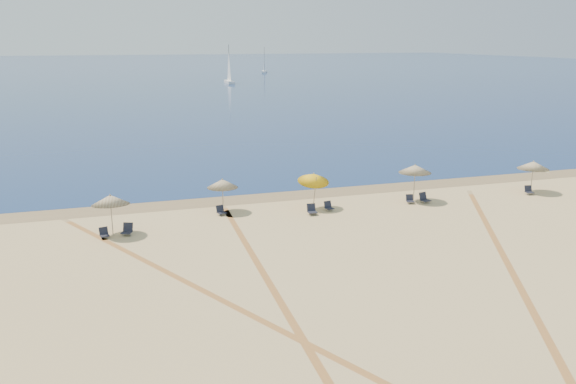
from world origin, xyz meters
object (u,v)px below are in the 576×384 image
(umbrella_2, at_px, (222,183))
(chair_5, at_px, (312,210))
(umbrella_1, at_px, (110,200))
(chair_3, at_px, (127,230))
(sailboat_0, at_px, (229,72))
(sailboat_1, at_px, (264,65))
(chair_6, at_px, (329,206))
(umbrella_4, at_px, (415,169))
(chair_9, at_px, (529,191))
(chair_7, at_px, (410,199))
(umbrella_3, at_px, (314,178))
(chair_2, at_px, (104,233))
(umbrella_5, at_px, (533,165))
(chair_8, at_px, (424,198))
(chair_4, at_px, (221,211))

(umbrella_2, distance_m, chair_5, 6.01)
(umbrella_2, bearing_deg, umbrella_1, -159.16)
(chair_3, relative_size, chair_5, 1.19)
(chair_3, distance_m, sailboat_0, 120.82)
(umbrella_2, xyz_separation_m, sailboat_1, (46.45, 158.62, 0.63))
(chair_6, bearing_deg, chair_3, 177.58)
(umbrella_2, relative_size, sailboat_1, 0.27)
(umbrella_2, relative_size, umbrella_4, 0.85)
(chair_9, bearing_deg, chair_7, -170.47)
(umbrella_3, height_order, chair_2, umbrella_3)
(chair_2, relative_size, chair_7, 0.99)
(umbrella_3, bearing_deg, sailboat_1, 75.74)
(umbrella_4, relative_size, chair_6, 4.05)
(chair_7, bearing_deg, chair_9, 10.79)
(umbrella_2, height_order, chair_2, umbrella_2)
(chair_6, relative_size, sailboat_0, 0.07)
(chair_6, height_order, chair_9, chair_9)
(umbrella_3, height_order, chair_9, umbrella_3)
(umbrella_5, xyz_separation_m, chair_6, (-15.99, -0.06, -1.75))
(chair_3, bearing_deg, chair_8, 24.49)
(umbrella_1, distance_m, chair_8, 20.75)
(chair_5, bearing_deg, chair_4, 166.99)
(chair_5, height_order, chair_6, chair_5)
(umbrella_1, bearing_deg, umbrella_5, 1.78)
(umbrella_5, distance_m, chair_8, 9.18)
(umbrella_3, height_order, chair_5, umbrella_3)
(umbrella_3, relative_size, umbrella_4, 1.00)
(chair_4, bearing_deg, umbrella_2, 52.28)
(chair_5, bearing_deg, chair_9, 3.73)
(umbrella_1, height_order, chair_6, umbrella_1)
(umbrella_3, height_order, chair_3, umbrella_3)
(umbrella_3, bearing_deg, chair_2, -170.74)
(chair_4, relative_size, sailboat_0, 0.07)
(chair_3, bearing_deg, umbrella_5, 24.07)
(chair_3, distance_m, chair_9, 28.28)
(umbrella_2, xyz_separation_m, umbrella_4, (13.21, -1.32, 0.38))
(umbrella_1, relative_size, chair_2, 3.62)
(umbrella_5, relative_size, chair_6, 3.65)
(chair_9, bearing_deg, chair_4, -171.86)
(umbrella_1, distance_m, chair_4, 7.24)
(chair_5, bearing_deg, sailboat_1, 79.13)
(chair_7, height_order, chair_8, chair_8)
(umbrella_4, relative_size, chair_8, 3.30)
(chair_6, bearing_deg, umbrella_3, 126.33)
(chair_8, height_order, sailboat_0, sailboat_0)
(chair_3, relative_size, chair_9, 1.16)
(umbrella_5, bearing_deg, sailboat_1, 81.56)
(chair_9, relative_size, sailboat_0, 0.07)
(umbrella_1, relative_size, chair_3, 2.94)
(umbrella_1, bearing_deg, chair_6, 3.59)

